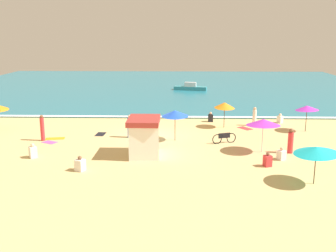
{
  "coord_description": "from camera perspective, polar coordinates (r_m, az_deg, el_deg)",
  "views": [
    {
      "loc": [
        2.14,
        -29.42,
        7.6
      ],
      "look_at": [
        1.29,
        -0.41,
        0.8
      ],
      "focal_mm": 42.84,
      "sensor_mm": 36.0,
      "label": 1
    }
  ],
  "objects": [
    {
      "name": "beach_umbrella_1",
      "position": [
        26.34,
        13.4,
        0.53
      ],
      "size": [
        2.8,
        2.81,
        2.24
      ],
      "color": "silver",
      "rests_on": "ground_plane"
    },
    {
      "name": "beachgoer_10",
      "position": [
        25.48,
        15.84,
        -3.92
      ],
      "size": [
        0.59,
        0.59,
        0.79
      ],
      "color": "white",
      "rests_on": "ground_plane"
    },
    {
      "name": "small_boat_0",
      "position": [
        53.63,
        3.2,
        5.5
      ],
      "size": [
        4.44,
        1.86,
        1.04
      ],
      "color": "teal",
      "rests_on": "ocean_water"
    },
    {
      "name": "beach_umbrella_5",
      "position": [
        32.79,
        8.05,
        2.95
      ],
      "size": [
        2.08,
        2.1,
        2.14
      ],
      "color": "#4C3823",
      "rests_on": "ground_plane"
    },
    {
      "name": "ground_plane",
      "position": [
        30.46,
        -2.41,
        -1.27
      ],
      "size": [
        60.0,
        60.0,
        0.0
      ],
      "primitive_type": "plane",
      "color": "#D8B775"
    },
    {
      "name": "beachgoer_8",
      "position": [
        29.67,
        -5.44,
        -0.13
      ],
      "size": [
        0.44,
        0.44,
        1.71
      ],
      "color": "blue",
      "rests_on": "ground_plane"
    },
    {
      "name": "lifeguard_cabana",
      "position": [
        25.2,
        -3.43,
        -1.5
      ],
      "size": [
        1.98,
        2.75,
        2.4
      ],
      "color": "white",
      "rests_on": "ground_plane"
    },
    {
      "name": "beachgoer_3",
      "position": [
        35.05,
        6.08,
        1.22
      ],
      "size": [
        0.41,
        0.41,
        0.86
      ],
      "color": "black",
      "rests_on": "ground_plane"
    },
    {
      "name": "parked_bicycle",
      "position": [
        28.37,
        8.0,
        -1.68
      ],
      "size": [
        1.73,
        0.68,
        0.76
      ],
      "color": "black",
      "rests_on": "ground_plane"
    },
    {
      "name": "beach_towel_0",
      "position": [
        30.52,
        -15.77,
        -1.73
      ],
      "size": [
        1.47,
        0.96,
        0.01
      ],
      "color": "orange",
      "rests_on": "ground_plane"
    },
    {
      "name": "beachgoer_0",
      "position": [
        35.72,
        15.64,
        0.98
      ],
      "size": [
        0.56,
        0.56,
        0.83
      ],
      "color": "white",
      "rests_on": "ground_plane"
    },
    {
      "name": "wave_breaker_foam",
      "position": [
        36.56,
        -1.72,
        1.35
      ],
      "size": [
        57.0,
        0.7,
        0.01
      ],
      "primitive_type": "cube",
      "color": "white",
      "rests_on": "ocean_water"
    },
    {
      "name": "beachgoer_5",
      "position": [
        23.12,
        -12.41,
        -5.38
      ],
      "size": [
        0.63,
        0.63,
        0.87
      ],
      "color": "white",
      "rests_on": "ground_plane"
    },
    {
      "name": "beachgoer_2",
      "position": [
        26.25,
        -18.66,
        -3.46
      ],
      "size": [
        0.6,
        0.6,
        0.92
      ],
      "color": "white",
      "rests_on": "ground_plane"
    },
    {
      "name": "beachgoer_1",
      "position": [
        34.08,
        12.21,
        1.29
      ],
      "size": [
        0.45,
        0.45,
        1.58
      ],
      "color": "white",
      "rests_on": "ground_plane"
    },
    {
      "name": "beach_towel_3",
      "position": [
        31.05,
        -9.58,
        -1.16
      ],
      "size": [
        0.74,
        1.27,
        0.01
      ],
      "color": "black",
      "rests_on": "ground_plane"
    },
    {
      "name": "beachgoer_4",
      "position": [
        24.0,
        13.98,
        -4.77
      ],
      "size": [
        0.51,
        0.51,
        0.85
      ],
      "color": "red",
      "rests_on": "ground_plane"
    },
    {
      "name": "beachgoer_6",
      "position": [
        26.9,
        17.04,
        -2.11
      ],
      "size": [
        0.49,
        0.49,
        1.63
      ],
      "color": "red",
      "rests_on": "ground_plane"
    },
    {
      "name": "beachgoer_7",
      "position": [
        30.02,
        -17.45,
        -0.31
      ],
      "size": [
        0.34,
        0.34,
        1.89
      ],
      "color": "red",
      "rests_on": "ground_plane"
    },
    {
      "name": "beach_towel_1",
      "position": [
        29.58,
        -16.47,
        -2.24
      ],
      "size": [
        1.2,
        1.05,
        0.01
      ],
      "color": "#D84CA5",
      "rests_on": "ground_plane"
    },
    {
      "name": "beach_umbrella_4",
      "position": [
        28.46,
        1.01,
        1.82
      ],
      "size": [
        2.45,
        2.46,
        2.25
      ],
      "color": "#4C3823",
      "rests_on": "ground_plane"
    },
    {
      "name": "beach_umbrella_3",
      "position": [
        21.57,
        20.37,
        -3.24
      ],
      "size": [
        2.89,
        2.88,
        2.08
      ],
      "color": "#4C3823",
      "rests_on": "ground_plane"
    },
    {
      "name": "beach_towel_2",
      "position": [
        33.08,
        10.9,
        -0.33
      ],
      "size": [
        1.27,
        1.44,
        0.01
      ],
      "color": "red",
      "rests_on": "ground_plane"
    },
    {
      "name": "beach_umbrella_0",
      "position": [
        32.97,
        19.18,
        2.45
      ],
      "size": [
        2.23,
        2.22,
        2.11
      ],
      "color": "#4C3823",
      "rests_on": "ground_plane"
    },
    {
      "name": "ocean_water",
      "position": [
        57.95,
        -0.47,
        5.7
      ],
      "size": [
        60.0,
        44.0,
        0.1
      ],
      "primitive_type": "cube",
      "color": "teal",
      "rests_on": "ground_plane"
    }
  ]
}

